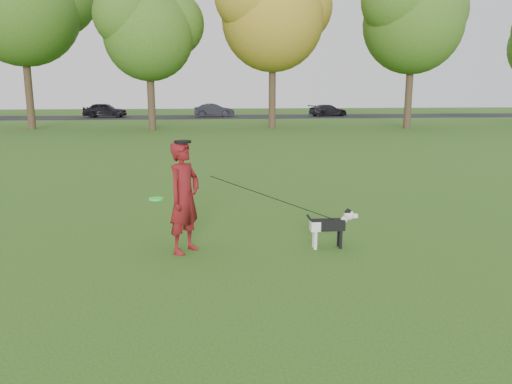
{
  "coord_description": "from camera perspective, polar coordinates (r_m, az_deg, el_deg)",
  "views": [
    {
      "loc": [
        -0.77,
        -7.64,
        2.66
      ],
      "look_at": [
        0.1,
        0.53,
        0.95
      ],
      "focal_mm": 35.0,
      "sensor_mm": 36.0,
      "label": 1
    }
  ],
  "objects": [
    {
      "name": "ground",
      "position": [
        8.13,
        -0.34,
        -7.35
      ],
      "size": [
        120.0,
        120.0,
        0.0
      ],
      "primitive_type": "plane",
      "color": "#285116",
      "rests_on": "ground"
    },
    {
      "name": "car_mid",
      "position": [
        47.7,
        -4.83,
        9.31
      ],
      "size": [
        3.77,
        1.43,
        1.23
      ],
      "primitive_type": "imported",
      "rotation": [
        0.0,
        0.0,
        1.6
      ],
      "color": "black",
      "rests_on": "road"
    },
    {
      "name": "road",
      "position": [
        47.72,
        -5.25,
        8.55
      ],
      "size": [
        120.0,
        7.0,
        0.02
      ],
      "primitive_type": "cube",
      "color": "black",
      "rests_on": "ground"
    },
    {
      "name": "man_held_items",
      "position": [
        8.17,
        0.45,
        -0.09
      ],
      "size": [
        3.14,
        0.4,
        1.39
      ],
      "color": "#20FF3E",
      "rests_on": "ground"
    },
    {
      "name": "man",
      "position": [
        8.2,
        -8.19,
        -0.62
      ],
      "size": [
        0.75,
        0.8,
        1.84
      ],
      "primitive_type": "imported",
      "rotation": [
        0.0,
        0.0,
        0.93
      ],
      "color": "#5C0D17",
      "rests_on": "ground"
    },
    {
      "name": "car_left",
      "position": [
        48.5,
        -16.87,
        8.95
      ],
      "size": [
        4.02,
        1.89,
        1.33
      ],
      "primitive_type": "imported",
      "rotation": [
        0.0,
        0.0,
        1.49
      ],
      "color": "black",
      "rests_on": "road"
    },
    {
      "name": "dog",
      "position": [
        8.52,
        8.65,
        -3.62
      ],
      "size": [
        0.91,
        0.18,
        0.69
      ],
      "color": "black",
      "rests_on": "ground"
    },
    {
      "name": "tree_row",
      "position": [
        34.05,
        -7.62,
        19.69
      ],
      "size": [
        51.74,
        8.86,
        12.01
      ],
      "color": "#38281C",
      "rests_on": "ground"
    },
    {
      "name": "car_right",
      "position": [
        49.21,
        8.25,
        9.23
      ],
      "size": [
        4.06,
        2.49,
        1.1
      ],
      "primitive_type": "imported",
      "rotation": [
        0.0,
        0.0,
        1.84
      ],
      "color": "black",
      "rests_on": "road"
    }
  ]
}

